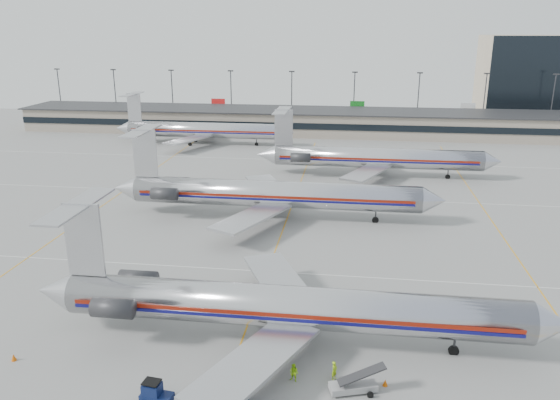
% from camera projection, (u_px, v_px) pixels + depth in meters
% --- Properties ---
extents(ground, '(260.00, 260.00, 0.00)m').
position_uv_depth(ground, '(252.00, 314.00, 54.12)').
color(ground, gray).
rests_on(ground, ground).
extents(apron_markings, '(160.00, 0.15, 0.02)m').
position_uv_depth(apron_markings, '(267.00, 271.00, 63.56)').
color(apron_markings, silver).
rests_on(apron_markings, ground).
extents(terminal, '(162.00, 17.00, 6.25)m').
position_uv_depth(terminal, '(319.00, 122.00, 145.70)').
color(terminal, gray).
rests_on(terminal, ground).
extents(light_mast_row, '(163.60, 0.40, 15.28)m').
position_uv_depth(light_mast_row, '(323.00, 95.00, 157.31)').
color(light_mast_row, '#38383D').
rests_on(light_mast_row, ground).
extents(distant_building, '(30.00, 20.00, 25.00)m').
position_uv_depth(distant_building, '(533.00, 79.00, 163.26)').
color(distant_building, tan).
rests_on(distant_building, ground).
extents(jet_foreground, '(47.63, 28.04, 12.47)m').
position_uv_depth(jet_foreground, '(280.00, 306.00, 48.35)').
color(jet_foreground, silver).
rests_on(jet_foreground, ground).
extents(jet_second_row, '(49.50, 29.15, 12.96)m').
position_uv_depth(jet_second_row, '(268.00, 194.00, 80.49)').
color(jet_second_row, silver).
rests_on(jet_second_row, ground).
extents(jet_third_row, '(45.73, 28.13, 12.50)m').
position_uv_depth(jet_third_row, '(372.00, 158.00, 103.33)').
color(jet_third_row, silver).
rests_on(jet_third_row, ground).
extents(jet_back_row, '(44.23, 27.21, 12.09)m').
position_uv_depth(jet_back_row, '(200.00, 130.00, 132.01)').
color(jet_back_row, silver).
rests_on(jet_back_row, ground).
extents(tug_left, '(2.53, 1.49, 1.95)m').
position_uv_depth(tug_left, '(155.00, 394.00, 40.98)').
color(tug_left, '#0A153B').
rests_on(tug_left, ground).
extents(tug_center, '(2.50, 1.42, 1.95)m').
position_uv_depth(tug_center, '(220.00, 397.00, 40.59)').
color(tug_center, '#0A153B').
rests_on(tug_center, ground).
extents(cart_inner, '(2.36, 1.85, 1.20)m').
position_uv_depth(cart_inner, '(235.00, 398.00, 40.91)').
color(cart_inner, '#0A153B').
rests_on(cart_inner, ground).
extents(belt_loader, '(4.49, 2.38, 2.30)m').
position_uv_depth(belt_loader, '(354.00, 385.00, 42.40)').
color(belt_loader, gray).
rests_on(belt_loader, ground).
extents(ramp_worker_near, '(0.62, 0.70, 1.61)m').
position_uv_depth(ramp_worker_near, '(334.00, 371.00, 43.88)').
color(ramp_worker_near, '#98C912').
rests_on(ramp_worker_near, ground).
extents(ramp_worker_far, '(0.93, 0.84, 1.58)m').
position_uv_depth(ramp_worker_far, '(294.00, 373.00, 43.61)').
color(ramp_worker_far, '#9FE715').
rests_on(ramp_worker_far, ground).
extents(cone_right, '(0.46, 0.46, 0.57)m').
position_uv_depth(cone_right, '(385.00, 383.00, 43.22)').
color(cone_right, '#CD5406').
rests_on(cone_right, ground).
extents(cone_left, '(0.53, 0.53, 0.61)m').
position_uv_depth(cone_left, '(14.00, 357.00, 46.50)').
color(cone_left, '#CD5406').
rests_on(cone_left, ground).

